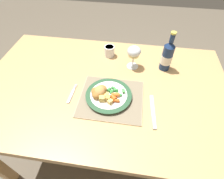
% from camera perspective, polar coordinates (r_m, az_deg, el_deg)
% --- Properties ---
extents(ground_plane, '(6.00, 6.00, 0.00)m').
position_cam_1_polar(ground_plane, '(1.61, -1.84, -17.03)').
color(ground_plane, brown).
extents(dining_table, '(1.42, 0.89, 0.74)m').
position_cam_1_polar(dining_table, '(1.06, -2.69, -1.84)').
color(dining_table, tan).
rests_on(dining_table, ground).
extents(placemat, '(0.33, 0.29, 0.01)m').
position_cam_1_polar(placemat, '(0.93, -0.27, -2.87)').
color(placemat, tan).
rests_on(placemat, dining_table).
extents(dinner_plate, '(0.24, 0.24, 0.02)m').
position_cam_1_polar(dinner_plate, '(0.92, -1.08, -1.96)').
color(dinner_plate, white).
rests_on(dinner_plate, placemat).
extents(breaded_croquettes, '(0.09, 0.11, 0.05)m').
position_cam_1_polar(breaded_croquettes, '(0.90, -4.22, -0.62)').
color(breaded_croquettes, '#A87033').
rests_on(breaded_croquettes, dinner_plate).
extents(green_beans_pile, '(0.10, 0.07, 0.01)m').
position_cam_1_polar(green_beans_pile, '(0.92, 1.04, -0.52)').
color(green_beans_pile, '#338438').
rests_on(green_beans_pile, dinner_plate).
extents(glazed_carrots, '(0.05, 0.06, 0.02)m').
position_cam_1_polar(glazed_carrots, '(0.89, 0.84, -2.61)').
color(glazed_carrots, orange).
rests_on(glazed_carrots, dinner_plate).
extents(fork, '(0.02, 0.14, 0.01)m').
position_cam_1_polar(fork, '(0.97, -13.07, -1.65)').
color(fork, silver).
rests_on(fork, dining_table).
extents(table_knife, '(0.03, 0.21, 0.01)m').
position_cam_1_polar(table_knife, '(0.89, 13.32, -7.83)').
color(table_knife, silver).
rests_on(table_knife, dining_table).
extents(wine_glass, '(0.08, 0.08, 0.15)m').
position_cam_1_polar(wine_glass, '(1.06, 7.19, 11.91)').
color(wine_glass, silver).
rests_on(wine_glass, dining_table).
extents(bottle, '(0.07, 0.07, 0.25)m').
position_cam_1_polar(bottle, '(1.09, 17.57, 10.42)').
color(bottle, navy).
rests_on(bottle, dining_table).
extents(roast_potatoes, '(0.07, 0.07, 0.03)m').
position_cam_1_polar(roast_potatoes, '(0.88, -2.00, -2.84)').
color(roast_potatoes, '#DBB256').
rests_on(roast_potatoes, dinner_plate).
extents(drinking_cup, '(0.07, 0.07, 0.07)m').
position_cam_1_polar(drinking_cup, '(1.18, -0.82, 12.48)').
color(drinking_cup, white).
rests_on(drinking_cup, dining_table).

